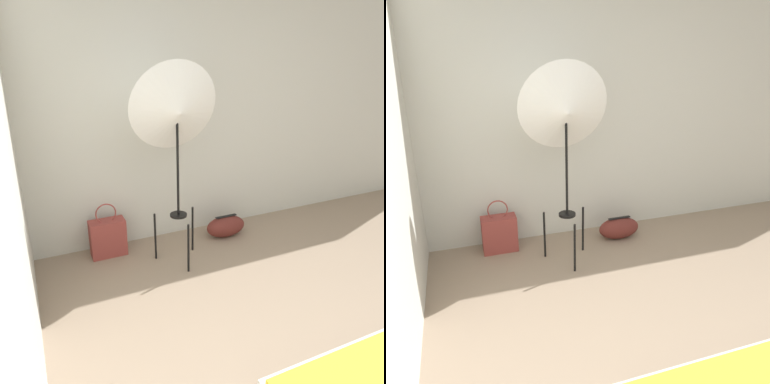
{
  "view_description": "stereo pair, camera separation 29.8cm",
  "coord_description": "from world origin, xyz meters",
  "views": [
    {
      "loc": [
        -1.59,
        -1.01,
        1.85
      ],
      "look_at": [
        -0.41,
        1.58,
        0.77
      ],
      "focal_mm": 35.0,
      "sensor_mm": 36.0,
      "label": 1
    },
    {
      "loc": [
        -1.31,
        -1.12,
        1.85
      ],
      "look_at": [
        -0.41,
        1.58,
        0.77
      ],
      "focal_mm": 35.0,
      "sensor_mm": 36.0,
      "label": 2
    }
  ],
  "objects": [
    {
      "name": "wall_back",
      "position": [
        0.0,
        2.4,
        1.3
      ],
      "size": [
        8.0,
        0.05,
        2.6
      ],
      "color": "beige",
      "rests_on": "ground_plane"
    },
    {
      "name": "duffel_bag",
      "position": [
        0.21,
        2.07,
        0.11
      ],
      "size": [
        0.43,
        0.22,
        0.23
      ],
      "color": "#5B231E",
      "rests_on": "ground_plane"
    },
    {
      "name": "wall_side_left",
      "position": [
        -1.7,
        1.0,
        1.3
      ],
      "size": [
        0.05,
        8.0,
        2.6
      ],
      "color": "beige",
      "rests_on": "ground_plane"
    },
    {
      "name": "tote_bag",
      "position": [
        -1.01,
        2.19,
        0.19
      ],
      "size": [
        0.33,
        0.16,
        0.53
      ],
      "color": "brown",
      "rests_on": "ground_plane"
    },
    {
      "name": "photo_umbrella",
      "position": [
        -0.43,
        1.83,
        1.38
      ],
      "size": [
        0.77,
        0.41,
        1.79
      ],
      "color": "black",
      "rests_on": "ground_plane"
    }
  ]
}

